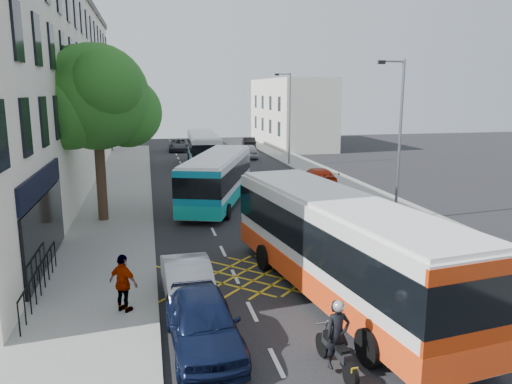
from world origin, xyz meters
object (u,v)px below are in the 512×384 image
street_tree (96,98)px  parked_car_blue (203,322)px  distant_car_silver (249,151)px  pedestrian_far (123,283)px  bus_far (204,149)px  red_hatchback (318,177)px  bus_near (339,246)px  parked_car_silver (188,283)px  lamp_near (398,132)px  motorbike (337,339)px  lamp_far (289,114)px  distant_car_dark (249,142)px  distant_car_grey (179,145)px  bus_mid (218,178)px

street_tree → parked_car_blue: size_ratio=2.00×
distant_car_silver → pedestrian_far: size_ratio=2.31×
bus_far → red_hatchback: bearing=-55.7°
bus_near → parked_car_silver: size_ratio=2.88×
bus_far → bus_near: bearing=-85.3°
bus_near → pedestrian_far: (-6.79, 0.05, -0.72)m
lamp_near → motorbike: bearing=-122.5°
distant_car_silver → pedestrian_far: bearing=78.4°
lamp_far → distant_car_dark: lamp_far is taller
bus_near → distant_car_grey: bus_near is taller
parked_car_blue → pedestrian_far: pedestrian_far is taller
street_tree → bus_far: (7.21, 18.01, -4.73)m
street_tree → parked_car_silver: bearing=-72.5°
lamp_near → parked_car_blue: size_ratio=1.82×
lamp_far → distant_car_dark: (-0.70, 14.37, -3.97)m
bus_far → red_hatchback: 12.98m
motorbike → distant_car_grey: size_ratio=0.43×
motorbike → parked_car_silver: bearing=117.8°
pedestrian_far → bus_near: bearing=-140.4°
parked_car_silver → distant_car_silver: distant_car_silver is taller
bus_near → motorbike: (-1.68, -4.18, -0.89)m
bus_far → red_hatchback: bus_far is taller
lamp_near → pedestrian_far: size_ratio=4.50×
lamp_far → pedestrian_far: bearing=-114.9°
distant_car_dark → bus_far: bearing=69.7°
bus_mid → red_hatchback: 8.72m
bus_near → distant_car_grey: size_ratio=2.53×
pedestrian_far → red_hatchback: bearing=-84.1°
street_tree → parked_car_blue: street_tree is taller
bus_mid → parked_car_blue: 17.01m
parked_car_blue → lamp_near: bearing=41.9°
street_tree → distant_car_grey: (5.78, 30.24, -5.63)m
lamp_near → red_hatchback: (-0.70, 9.96, -3.96)m
lamp_far → parked_car_blue: 33.06m
street_tree → motorbike: (6.62, -15.66, -5.43)m
red_hatchback → distant_car_silver: (-1.76, 15.72, 0.04)m
red_hatchback → distant_car_grey: distant_car_grey is taller
bus_near → lamp_near: bearing=45.1°
pedestrian_far → motorbike: bearing=-179.6°
distant_car_grey → bus_far: bearing=-81.3°
distant_car_silver → pedestrian_far: 35.79m
distant_car_grey → bus_mid: bearing=-86.8°
distant_car_grey → distant_car_silver: bearing=-47.3°
street_tree → bus_near: street_tree is taller
lamp_near → pedestrian_far: 16.08m
lamp_far → red_hatchback: size_ratio=1.76×
street_tree → parked_car_silver: (3.46, -10.94, -5.60)m
bus_far → parked_car_silver: 29.20m
lamp_far → red_hatchback: 10.82m
bus_mid → motorbike: bus_mid is taller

